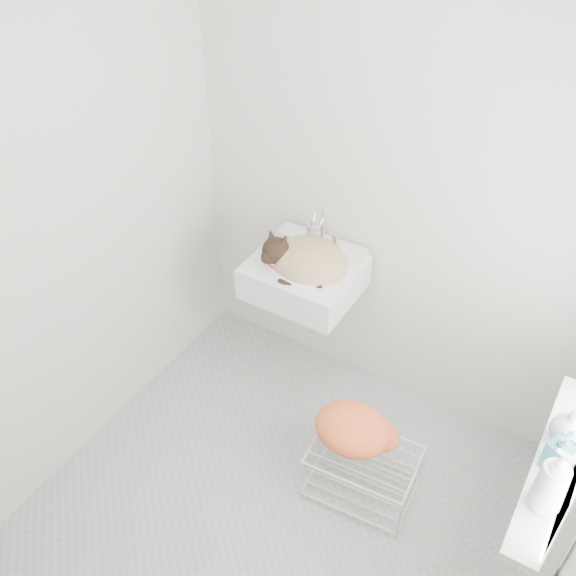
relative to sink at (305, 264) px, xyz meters
The scene contains 12 objects.
floor 1.18m from the sink, 64.49° to the right, with size 2.20×2.00×0.02m, color #AAAAAA.
back_wall 0.59m from the sink, 36.37° to the left, with size 2.20×0.02×2.50m, color silver.
left_wall 1.12m from the sink, 135.27° to the right, with size 0.02×2.00×2.50m, color silver.
windowsill 1.47m from the sink, 21.61° to the right, with size 0.16×0.88×0.04m, color white.
sink is the anchor object (origin of this frame).
faucet 0.23m from the sink, 90.00° to the left, with size 0.19×0.14×0.19m, color silver, non-canonical shape.
cat 0.05m from the sink, 51.17° to the right, with size 0.44×0.37×0.26m.
wire_rack 1.04m from the sink, 37.76° to the right, with size 0.48×0.34×0.29m, color silver.
towel 0.86m from the sink, 39.69° to the right, with size 0.37×0.26×0.15m, color orange.
bottle_a 1.54m from the sink, 28.86° to the right, with size 0.09×0.09×0.24m, color white.
bottle_b 1.47m from the sink, 22.94° to the right, with size 0.08×0.09×0.19m, color #2D666E.
bottle_c 1.42m from the sink, 17.77° to the right, with size 0.13×0.13×0.17m, color silver.
Camera 1 is at (0.90, -1.45, 2.74)m, focal length 39.40 mm.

